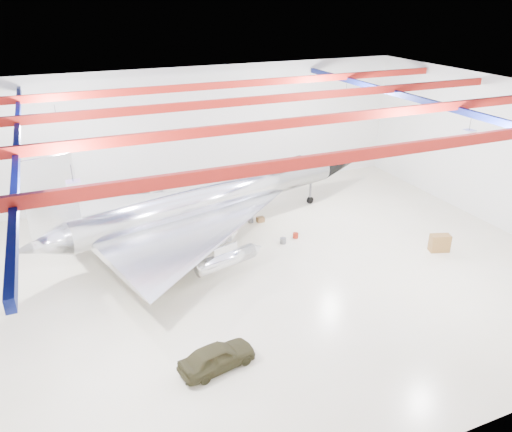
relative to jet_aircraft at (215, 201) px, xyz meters
name	(u,v)px	position (x,y,z in m)	size (l,w,h in m)	color
floor	(252,274)	(0.28, -6.39, -2.67)	(40.00, 40.00, 0.00)	beige
wall_back	(184,134)	(0.28, 8.61, 2.83)	(40.00, 40.00, 0.00)	silver
wall_right	(502,155)	(20.28, -6.39, 2.83)	(30.00, 30.00, 0.00)	silver
ceiling	(252,102)	(0.28, -6.39, 8.33)	(40.00, 40.00, 0.00)	#0A0F38
ceiling_structure	(252,114)	(0.28, -6.39, 7.65)	(39.50, 29.50, 1.08)	maroon
jet_aircraft	(215,201)	(0.00, 0.00, 0.00)	(29.38, 20.87, 8.15)	silver
jeep	(217,357)	(-4.62, -13.73, -2.03)	(1.53, 3.79, 1.29)	#322E19
desk	(440,243)	(13.44, -8.59, -2.06)	(1.35, 0.67, 1.24)	brown
crate_ply	(145,264)	(-5.88, -2.74, -2.49)	(0.53, 0.42, 0.37)	olive
toolbox_red	(215,233)	(-0.05, -0.06, -2.53)	(0.41, 0.33, 0.29)	maroon
engine_drum	(283,241)	(3.96, -3.29, -2.47)	(0.45, 0.45, 0.41)	#59595B
parts_bin	(260,219)	(3.94, 0.71, -2.48)	(0.57, 0.45, 0.40)	olive
crate_small	(85,242)	(-9.13, 2.14, -2.52)	(0.43, 0.35, 0.30)	#59595B
tool_chest	(296,235)	(5.19, -2.86, -2.49)	(0.42, 0.42, 0.38)	maroon
oil_barrel	(208,239)	(-0.93, -0.88, -2.47)	(0.59, 0.47, 0.41)	olive
spares_box	(251,220)	(3.19, 0.91, -2.49)	(0.41, 0.41, 0.37)	#59595B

